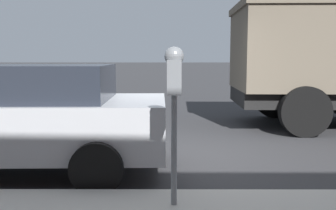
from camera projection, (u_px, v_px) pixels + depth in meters
The scene contains 3 objects.
ground_plane at pixel (168, 153), 6.65m from camera, with size 220.00×220.00×0.00m, color #333335.
parking_meter at pixel (174, 85), 3.85m from camera, with size 0.21×0.19×1.59m.
car_silver at pixel (14, 116), 5.47m from camera, with size 2.14×4.31×1.52m.
Camera 1 is at (-6.50, -0.02, 1.63)m, focal length 42.00 mm.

